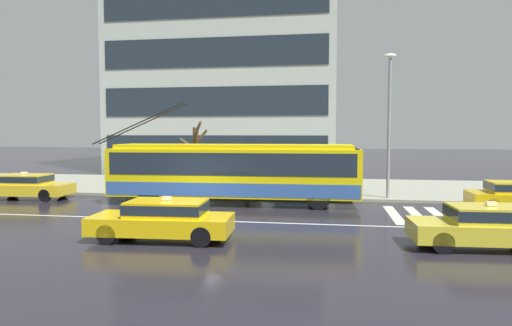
{
  "coord_description": "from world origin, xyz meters",
  "views": [
    {
      "loc": [
        5.68,
        -18.13,
        3.42
      ],
      "look_at": [
        2.27,
        2.82,
        1.99
      ],
      "focal_mm": 31.98,
      "sensor_mm": 36.0,
      "label": 1
    }
  ],
  "objects_px": {
    "street_tree_bare": "(196,154)",
    "street_lamp": "(389,114)",
    "bus_shelter": "(238,158)",
    "pedestrian_at_shelter": "(246,162)",
    "pedestrian_approaching_curb": "(312,164)",
    "taxi_oncoming_far": "(487,225)",
    "trolleybus": "(234,171)",
    "taxi_oncoming_near": "(164,218)",
    "taxi_queued_behind_bus": "(26,185)"
  },
  "relations": [
    {
      "from": "trolleybus",
      "to": "pedestrian_approaching_curb",
      "type": "bearing_deg",
      "value": 49.54
    },
    {
      "from": "trolleybus",
      "to": "pedestrian_approaching_curb",
      "type": "xyz_separation_m",
      "value": [
        3.52,
        4.13,
        0.1
      ]
    },
    {
      "from": "trolleybus",
      "to": "taxi_queued_behind_bus",
      "type": "height_order",
      "value": "trolleybus"
    },
    {
      "from": "taxi_oncoming_near",
      "to": "taxi_oncoming_far",
      "type": "relative_size",
      "value": 1.06
    },
    {
      "from": "taxi_oncoming_far",
      "to": "pedestrian_at_shelter",
      "type": "xyz_separation_m",
      "value": [
        -9.19,
        10.69,
        1.07
      ]
    },
    {
      "from": "bus_shelter",
      "to": "pedestrian_approaching_curb",
      "type": "height_order",
      "value": "bus_shelter"
    },
    {
      "from": "taxi_queued_behind_bus",
      "to": "street_tree_bare",
      "type": "bearing_deg",
      "value": 25.92
    },
    {
      "from": "bus_shelter",
      "to": "pedestrian_approaching_curb",
      "type": "distance_m",
      "value": 4.13
    },
    {
      "from": "trolleybus",
      "to": "bus_shelter",
      "type": "bearing_deg",
      "value": 98.73
    },
    {
      "from": "pedestrian_approaching_curb",
      "to": "street_tree_bare",
      "type": "distance_m",
      "value": 6.58
    },
    {
      "from": "taxi_oncoming_near",
      "to": "pedestrian_at_shelter",
      "type": "relative_size",
      "value": 2.28
    },
    {
      "from": "taxi_oncoming_far",
      "to": "bus_shelter",
      "type": "height_order",
      "value": "bus_shelter"
    },
    {
      "from": "pedestrian_approaching_curb",
      "to": "street_lamp",
      "type": "relative_size",
      "value": 0.28
    },
    {
      "from": "pedestrian_at_shelter",
      "to": "taxi_oncoming_far",
      "type": "bearing_deg",
      "value": -49.3
    },
    {
      "from": "bus_shelter",
      "to": "pedestrian_at_shelter",
      "type": "xyz_separation_m",
      "value": [
        0.49,
        -0.12,
        -0.23
      ]
    },
    {
      "from": "street_tree_bare",
      "to": "street_lamp",
      "type": "bearing_deg",
      "value": -8.07
    },
    {
      "from": "trolleybus",
      "to": "street_lamp",
      "type": "height_order",
      "value": "street_lamp"
    },
    {
      "from": "taxi_oncoming_far",
      "to": "street_tree_bare",
      "type": "relative_size",
      "value": 1.1
    },
    {
      "from": "taxi_oncoming_near",
      "to": "taxi_queued_behind_bus",
      "type": "distance_m",
      "value": 12.67
    },
    {
      "from": "pedestrian_at_shelter",
      "to": "street_lamp",
      "type": "height_order",
      "value": "street_lamp"
    },
    {
      "from": "taxi_queued_behind_bus",
      "to": "street_lamp",
      "type": "xyz_separation_m",
      "value": [
        18.33,
        2.37,
        3.64
      ]
    },
    {
      "from": "taxi_oncoming_far",
      "to": "pedestrian_at_shelter",
      "type": "bearing_deg",
      "value": 130.7
    },
    {
      "from": "bus_shelter",
      "to": "pedestrian_at_shelter",
      "type": "height_order",
      "value": "bus_shelter"
    },
    {
      "from": "taxi_queued_behind_bus",
      "to": "street_lamp",
      "type": "distance_m",
      "value": 18.84
    },
    {
      "from": "taxi_oncoming_near",
      "to": "bus_shelter",
      "type": "xyz_separation_m",
      "value": [
        0.12,
        11.31,
        1.3
      ]
    },
    {
      "from": "bus_shelter",
      "to": "pedestrian_approaching_curb",
      "type": "xyz_separation_m",
      "value": [
        4.1,
        0.37,
        -0.33
      ]
    },
    {
      "from": "taxi_queued_behind_bus",
      "to": "bus_shelter",
      "type": "relative_size",
      "value": 1.05
    },
    {
      "from": "taxi_oncoming_near",
      "to": "street_lamp",
      "type": "height_order",
      "value": "street_lamp"
    },
    {
      "from": "taxi_oncoming_near",
      "to": "trolleybus",
      "type": "bearing_deg",
      "value": 84.73
    },
    {
      "from": "street_lamp",
      "to": "pedestrian_at_shelter",
      "type": "bearing_deg",
      "value": 169.69
    },
    {
      "from": "trolleybus",
      "to": "taxi_queued_behind_bus",
      "type": "xyz_separation_m",
      "value": [
        -10.93,
        -0.08,
        -0.87
      ]
    },
    {
      "from": "trolleybus",
      "to": "pedestrian_approaching_curb",
      "type": "height_order",
      "value": "trolleybus"
    },
    {
      "from": "taxi_queued_behind_bus",
      "to": "pedestrian_approaching_curb",
      "type": "relative_size",
      "value": 2.22
    },
    {
      "from": "trolleybus",
      "to": "street_lamp",
      "type": "distance_m",
      "value": 8.22
    },
    {
      "from": "taxi_queued_behind_bus",
      "to": "pedestrian_approaching_curb",
      "type": "height_order",
      "value": "pedestrian_approaching_curb"
    },
    {
      "from": "taxi_queued_behind_bus",
      "to": "street_tree_bare",
      "type": "height_order",
      "value": "street_tree_bare"
    },
    {
      "from": "taxi_queued_behind_bus",
      "to": "pedestrian_at_shelter",
      "type": "height_order",
      "value": "pedestrian_at_shelter"
    },
    {
      "from": "taxi_oncoming_far",
      "to": "bus_shelter",
      "type": "xyz_separation_m",
      "value": [
        -9.68,
        10.81,
        1.3
      ]
    },
    {
      "from": "trolleybus",
      "to": "taxi_queued_behind_bus",
      "type": "relative_size",
      "value": 2.92
    },
    {
      "from": "street_lamp",
      "to": "taxi_oncoming_far",
      "type": "bearing_deg",
      "value": -79.66
    },
    {
      "from": "pedestrian_at_shelter",
      "to": "taxi_queued_behind_bus",
      "type": "bearing_deg",
      "value": -161.03
    },
    {
      "from": "taxi_queued_behind_bus",
      "to": "pedestrian_approaching_curb",
      "type": "bearing_deg",
      "value": 16.25
    },
    {
      "from": "taxi_queued_behind_bus",
      "to": "bus_shelter",
      "type": "distance_m",
      "value": 11.12
    },
    {
      "from": "bus_shelter",
      "to": "street_tree_bare",
      "type": "distance_m",
      "value": 2.45
    },
    {
      "from": "taxi_queued_behind_bus",
      "to": "street_tree_bare",
      "type": "relative_size",
      "value": 1.13
    },
    {
      "from": "taxi_oncoming_far",
      "to": "pedestrian_approaching_curb",
      "type": "relative_size",
      "value": 2.16
    },
    {
      "from": "bus_shelter",
      "to": "pedestrian_at_shelter",
      "type": "distance_m",
      "value": 0.55
    },
    {
      "from": "pedestrian_at_shelter",
      "to": "pedestrian_approaching_curb",
      "type": "bearing_deg",
      "value": 7.67
    },
    {
      "from": "taxi_queued_behind_bus",
      "to": "bus_shelter",
      "type": "height_order",
      "value": "bus_shelter"
    },
    {
      "from": "trolleybus",
      "to": "street_lamp",
      "type": "xyz_separation_m",
      "value": [
        7.4,
        2.28,
        2.77
      ]
    }
  ]
}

